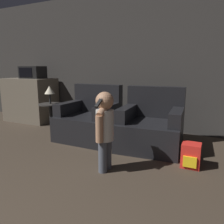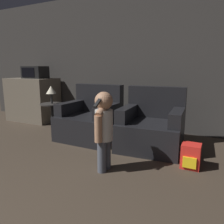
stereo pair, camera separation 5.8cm
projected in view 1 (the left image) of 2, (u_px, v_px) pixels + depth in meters
name	position (u px, v px, depth m)	size (l,w,h in m)	color
wall_back	(147.00, 61.00, 4.06)	(8.40, 0.05, 2.60)	#33302D
armchair_left	(90.00, 120.00, 3.70)	(0.90, 0.87, 0.89)	black
armchair_right	(151.00, 127.00, 3.26)	(0.94, 0.91, 0.89)	black
person_toddler	(104.00, 125.00, 2.44)	(0.20, 0.35, 0.92)	#474C56
toy_backpack	(191.00, 155.00, 2.61)	(0.22, 0.22, 0.29)	red
kitchen_counter	(31.00, 100.00, 4.92)	(1.08, 0.66, 0.95)	#665B4C
microwave	(33.00, 72.00, 4.75)	(0.52, 0.34, 0.26)	black
side_table	(51.00, 109.00, 3.95)	(0.42, 0.42, 0.54)	black
lamp	(50.00, 90.00, 3.89)	(0.18, 0.18, 0.32)	#262626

